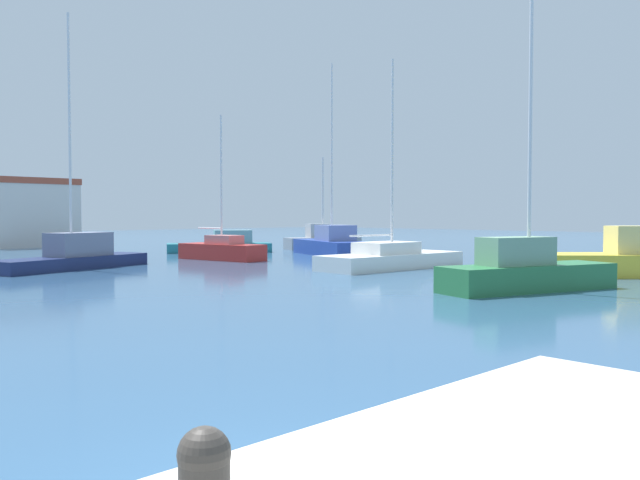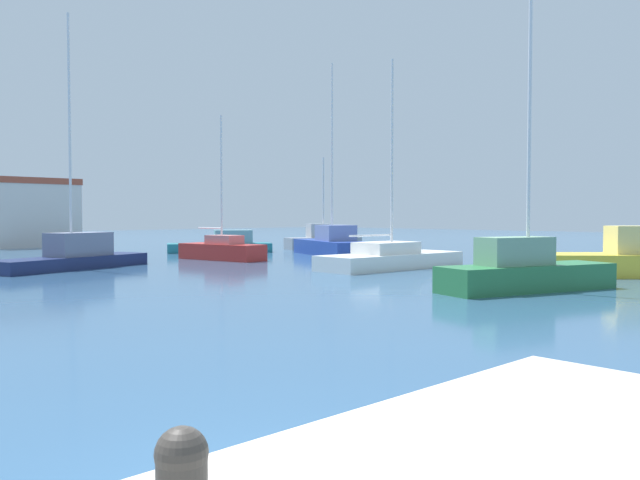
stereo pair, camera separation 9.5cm
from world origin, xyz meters
The scene contains 10 objects.
water centered at (15.00, 20.00, 0.00)m, with size 160.00×160.00×0.00m, color #2D5175.
sailboat_navy_mid_harbor centered at (9.26, 26.43, 0.66)m, with size 8.27×4.50×12.06m.
sailboat_red_inner_mooring centered at (17.94, 26.65, 0.59)m, with size 2.59×5.69×8.26m.
sailboat_blue_behind_lamppost centered at (25.61, 25.40, 0.71)m, with size 5.07×7.90×12.22m.
sailboat_green_distant_north centered at (16.57, 6.98, 0.70)m, with size 6.81×3.59×11.27m.
sailboat_white_distant_east centered at (20.34, 16.08, 0.51)m, with size 8.09×2.70×9.98m.
motorboat_teal_far_right centered at (22.39, 32.88, 0.53)m, with size 7.12×5.33×1.54m.
sailboat_grey_near_pier centered at (30.47, 31.42, 0.64)m, with size 6.07×3.39×6.95m.
motorboat_yellow_far_left centered at (24.62, 6.54, 0.69)m, with size 7.25×7.17×2.11m.
warehouse_block centered at (15.41, 50.45, 2.77)m, with size 6.99×5.41×5.53m.
Camera 2 is at (-3.33, -3.97, 2.54)m, focal length 36.18 mm.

